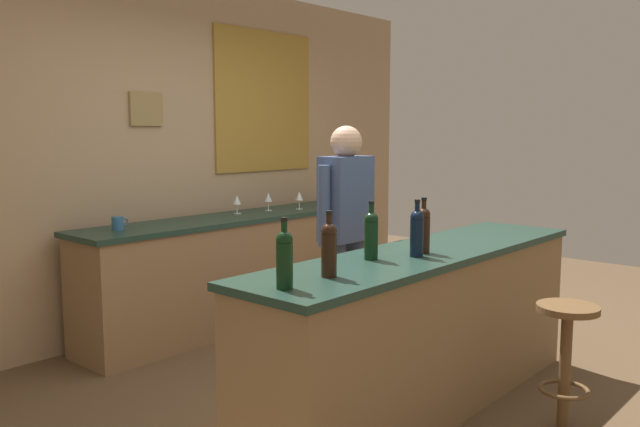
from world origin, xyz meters
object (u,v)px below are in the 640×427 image
Objects in this scene: wine_bottle_d at (417,231)px; wine_bottle_e at (424,228)px; wine_glass_c at (299,197)px; coffee_mug at (118,223)px; wine_bottle_b at (329,248)px; wine_bottle_a at (284,257)px; bartender at (346,229)px; bar_stool at (566,346)px; wine_glass_a at (237,201)px; wine_bottle_c at (371,234)px; wine_glass_b at (268,198)px.

wine_bottle_d is 0.12m from wine_bottle_e.
coffee_mug is (-1.73, 0.10, -0.06)m from wine_glass_c.
wine_bottle_b is 2.45× the size of coffee_mug.
wine_bottle_a is 1.97× the size of wine_glass_c.
bartender reaches higher than bar_stool.
wine_bottle_e is 2.45× the size of coffee_mug.
wine_bottle_b reaches higher than wine_glass_a.
wine_bottle_c is (-0.65, -0.70, 0.12)m from bartender.
wine_glass_c is at bearing 73.53° from bar_stool.
wine_bottle_c is 1.00× the size of wine_bottle_e.
wine_bottle_d is 2.20m from coffee_mug.
wine_bottle_d is at bearing -117.00° from bartender.
wine_glass_c is (0.79, 2.69, 0.55)m from bar_stool.
coffee_mug is (-0.91, 1.30, 0.01)m from bartender.
wine_glass_b is at bearing 59.24° from wine_bottle_c.
wine_glass_b is 1.24× the size of coffee_mug.
wine_glass_c is (0.82, 1.20, 0.07)m from bartender.
wine_glass_a reaches higher than bar_stool.
bartender reaches higher than coffee_mug.
wine_bottle_e is at bearing 0.36° from wine_bottle_a.
wine_glass_b reaches higher than bar_stool.
bartender is 1.37m from wine_bottle_b.
wine_glass_a is 0.60m from wine_glass_c.
bar_stool is at bearing -63.83° from wine_bottle_e.
wine_bottle_d is 2.39m from wine_glass_c.
wine_glass_a is at bearing 85.70° from bar_stool.
wine_glass_b is at bearing 52.08° from wine_bottle_b.
wine_bottle_c is 1.97× the size of wine_glass_a.
wine_bottle_e is (-0.33, 0.68, 0.60)m from bar_stool.
wine_bottle_e is 2.19m from coffee_mug.
wine_bottle_b is (-1.12, 0.68, 0.60)m from bar_stool.
wine_bottle_b is at bearing -167.33° from wine_bottle_c.
wine_bottle_d reaches higher than wine_glass_a.
bartender is at bearing 30.16° from wine_bottle_a.
bar_stool is at bearing -89.14° from bartender.
bar_stool is at bearing -31.28° from wine_bottle_b.
coffee_mug is at bearing -176.84° from wine_glass_a.
wine_bottle_e is 1.97× the size of wine_glass_c.
wine_bottle_b is 2.70m from wine_glass_b.
wine_bottle_a is 1.00× the size of wine_bottle_d.
wine_bottle_b is 0.79m from wine_bottle_e.
wine_bottle_d reaches higher than bar_stool.
wine_glass_a is at bearing 80.16° from bartender.
wine_bottle_c is at bearing 148.87° from wine_bottle_d.
bartender is at bearing 90.86° from bar_stool.
wine_bottle_b is at bearing -121.66° from wine_glass_a.
wine_glass_a is at bearing 53.11° from wine_bottle_a.
wine_bottle_a is 0.30m from wine_bottle_b.
wine_bottle_c is (0.45, 0.10, 0.00)m from wine_bottle_b.
wine_glass_b is (1.21, 2.03, -0.05)m from wine_bottle_c.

